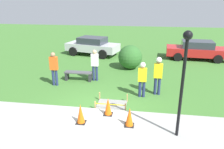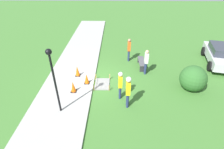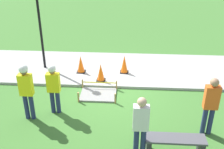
# 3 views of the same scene
# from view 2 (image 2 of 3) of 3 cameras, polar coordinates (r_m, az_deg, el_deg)

# --- Properties ---
(ground_plane) EXTENTS (60.00, 60.00, 0.00)m
(ground_plane) POSITION_cam_2_polar(r_m,az_deg,el_deg) (11.80, -5.71, -1.62)
(ground_plane) COLOR #3D702D
(sidewalk) EXTENTS (28.00, 3.19, 0.10)m
(sidewalk) POSITION_cam_2_polar(r_m,az_deg,el_deg) (12.06, -13.27, -1.31)
(sidewalk) COLOR #9E9E99
(sidewalk) RESTS_ON ground_plane
(wet_concrete_patch) EXTENTS (1.32, 0.97, 0.38)m
(wet_concrete_patch) POSITION_cam_2_polar(r_m,az_deg,el_deg) (11.27, -3.21, -3.09)
(wet_concrete_patch) COLOR gray
(wet_concrete_patch) RESTS_ON ground_plane
(traffic_cone_near_patch) EXTENTS (0.34, 0.34, 0.75)m
(traffic_cone_near_patch) POSITION_cam_2_polar(r_m,az_deg,el_deg) (12.01, -11.23, 1.18)
(traffic_cone_near_patch) COLOR black
(traffic_cone_near_patch) RESTS_ON sidewalk
(traffic_cone_far_patch) EXTENTS (0.34, 0.34, 0.70)m
(traffic_cone_far_patch) POSITION_cam_2_polar(r_m,az_deg,el_deg) (11.15, -8.28, -1.31)
(traffic_cone_far_patch) COLOR black
(traffic_cone_far_patch) RESTS_ON sidewalk
(traffic_cone_sidewalk_edge) EXTENTS (0.34, 0.34, 0.71)m
(traffic_cone_sidewalk_edge) POSITION_cam_2_polar(r_m,az_deg,el_deg) (10.57, -12.57, -3.90)
(traffic_cone_sidewalk_edge) COLOR black
(traffic_cone_sidewalk_edge) RESTS_ON sidewalk
(park_bench) EXTENTS (1.57, 0.44, 0.52)m
(park_bench) POSITION_cam_2_polar(r_m,az_deg,el_deg) (13.22, 9.60, 3.84)
(park_bench) COLOR #2D2D33
(park_bench) RESTS_ON ground_plane
(worker_supervisor) EXTENTS (0.40, 0.25, 1.71)m
(worker_supervisor) POSITION_cam_2_polar(r_m,az_deg,el_deg) (9.65, 2.72, -2.80)
(worker_supervisor) COLOR navy
(worker_supervisor) RESTS_ON ground_plane
(worker_assistant) EXTENTS (0.40, 0.27, 1.88)m
(worker_assistant) POSITION_cam_2_polar(r_m,az_deg,el_deg) (9.01, 5.29, -4.82)
(worker_assistant) COLOR navy
(worker_assistant) RESTS_ON ground_plane
(bystander_in_orange_shirt) EXTENTS (0.40, 0.24, 1.82)m
(bystander_in_orange_shirt) POSITION_cam_2_polar(r_m,az_deg,el_deg) (13.73, 5.58, 8.47)
(bystander_in_orange_shirt) COLOR navy
(bystander_in_orange_shirt) RESTS_ON ground_plane
(bystander_in_gray_shirt) EXTENTS (0.40, 0.24, 1.79)m
(bystander_in_gray_shirt) POSITION_cam_2_polar(r_m,az_deg,el_deg) (12.11, 11.10, 4.48)
(bystander_in_gray_shirt) COLOR navy
(bystander_in_gray_shirt) RESTS_ON ground_plane
(lamppost_near) EXTENTS (0.28, 0.28, 3.48)m
(lamppost_near) POSITION_cam_2_polar(r_m,az_deg,el_deg) (8.32, -18.73, 0.59)
(lamppost_near) COLOR black
(lamppost_near) RESTS_ON sidewalk
(parked_car_silver) EXTENTS (4.57, 2.75, 1.47)m
(parked_car_silver) POSITION_cam_2_polar(r_m,az_deg,el_deg) (15.63, 31.99, 5.54)
(parked_car_silver) COLOR #BCBCC1
(parked_car_silver) RESTS_ON ground_plane
(shrub_rounded_near) EXTENTS (1.58, 1.58, 1.58)m
(shrub_rounded_near) POSITION_cam_2_polar(r_m,az_deg,el_deg) (11.49, 24.94, -1.17)
(shrub_rounded_near) COLOR #2D6028
(shrub_rounded_near) RESTS_ON ground_plane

